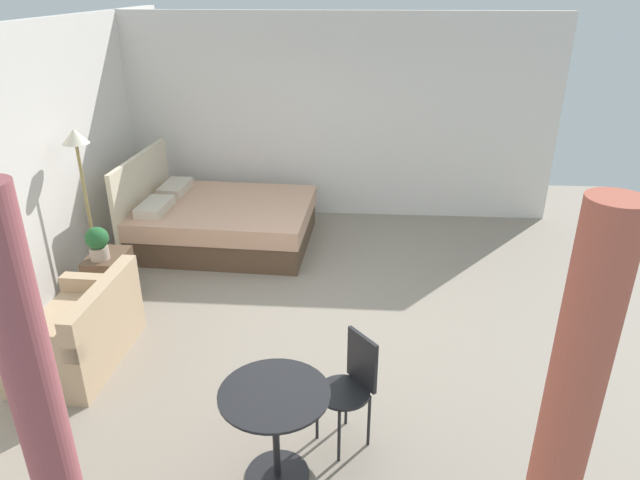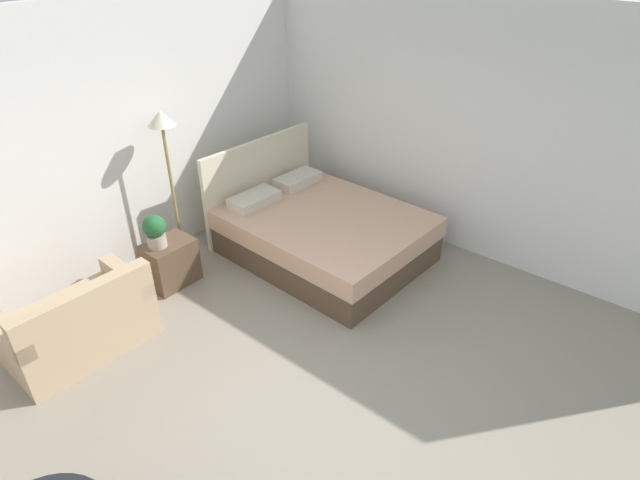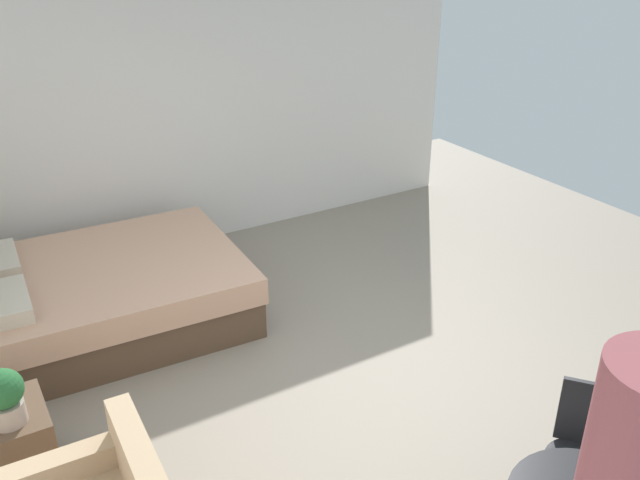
% 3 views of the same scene
% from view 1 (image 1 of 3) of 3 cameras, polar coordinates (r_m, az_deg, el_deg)
% --- Properties ---
extents(ground_plane, '(9.17, 9.19, 0.02)m').
position_cam_1_polar(ground_plane, '(6.04, 0.29, -8.02)').
color(ground_plane, gray).
extents(wall_back, '(9.17, 0.12, 2.88)m').
position_cam_1_polar(wall_back, '(6.39, -28.69, 5.13)').
color(wall_back, silver).
rests_on(wall_back, ground).
extents(wall_right, '(0.12, 6.19, 2.88)m').
position_cam_1_polar(wall_right, '(8.37, 1.77, 12.08)').
color(wall_right, silver).
rests_on(wall_right, ground).
extents(bed, '(1.85, 2.33, 1.19)m').
position_cam_1_polar(bed, '(7.73, -9.89, 1.85)').
color(bed, brown).
rests_on(bed, ground).
extents(couch, '(1.27, 0.81, 0.81)m').
position_cam_1_polar(couch, '(5.73, -22.84, -8.65)').
color(couch, tan).
rests_on(couch, ground).
extents(nightstand, '(0.53, 0.39, 0.51)m').
position_cam_1_polar(nightstand, '(6.76, -20.28, -3.35)').
color(nightstand, brown).
rests_on(nightstand, ground).
extents(potted_plant, '(0.24, 0.24, 0.37)m').
position_cam_1_polar(potted_plant, '(6.50, -21.34, -0.22)').
color(potted_plant, tan).
rests_on(potted_plant, nightstand).
extents(floor_lamp, '(0.31, 0.31, 1.80)m').
position_cam_1_polar(floor_lamp, '(6.79, -22.89, 7.09)').
color(floor_lamp, '#99844C').
rests_on(floor_lamp, ground).
extents(balcony_table, '(0.76, 0.76, 0.74)m').
position_cam_1_polar(balcony_table, '(4.07, -4.50, -17.34)').
color(balcony_table, black).
rests_on(balcony_table, ground).
extents(cafe_chair_near_window, '(0.56, 0.56, 0.90)m').
position_cam_1_polar(cafe_chair_near_window, '(4.35, 3.25, -13.78)').
color(cafe_chair_near_window, black).
rests_on(cafe_chair_near_window, ground).
extents(curtain_left, '(0.26, 0.26, 2.44)m').
position_cam_1_polar(curtain_left, '(3.20, 23.29, -17.04)').
color(curtain_left, '#C15B47').
rests_on(curtain_left, ground).
extents(curtain_right, '(0.25, 0.25, 2.44)m').
position_cam_1_polar(curtain_right, '(3.44, -26.37, -14.42)').
color(curtain_right, '#994C51').
rests_on(curtain_right, ground).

